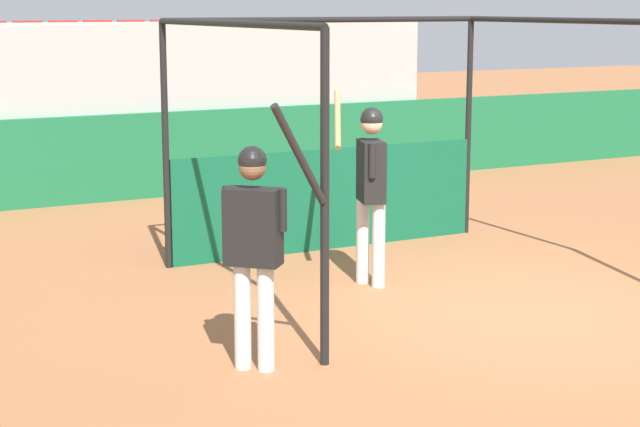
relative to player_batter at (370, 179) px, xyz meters
name	(u,v)px	position (x,y,z in m)	size (l,w,h in m)	color
ground_plane	(523,312)	(0.75, -1.49, -1.07)	(60.00, 60.00, 0.00)	#935B38
outfield_wall	(218,151)	(0.75, 5.73, -0.45)	(24.00, 0.12, 1.23)	#196038
bleacher_section	(187,101)	(0.75, 6.99, 0.18)	(7.05, 2.40, 2.51)	#9E9E99
batting_cage	(356,158)	(0.40, 0.98, 0.06)	(3.91, 3.60, 2.62)	black
player_batter	(370,179)	(0.00, 0.00, 0.00)	(0.57, 0.89, 1.91)	silver
player_waiting	(255,237)	(-2.05, -1.78, -0.03)	(0.77, 0.62, 2.07)	silver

